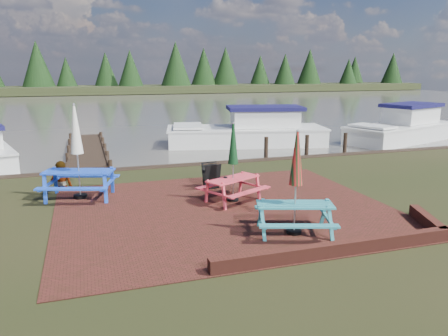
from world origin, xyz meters
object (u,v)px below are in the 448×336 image
picnic_table_teal (295,199)px  boat_near (250,133)px  chalkboard (211,176)px  picnic_table_blue (78,166)px  jetty (87,149)px  boat_far (403,129)px  picnic_table_red (233,175)px  person (60,161)px

picnic_table_teal → boat_near: 13.56m
boat_near → chalkboard: bearing=164.0°
picnic_table_teal → picnic_table_blue: picnic_table_blue is taller
picnic_table_teal → chalkboard: size_ratio=2.87×
jetty → boat_far: (17.05, -1.01, 0.37)m
jetty → picnic_table_blue: bearing=-92.2°
picnic_table_red → boat_far: (13.08, 8.55, -0.32)m
picnic_table_teal → picnic_table_blue: 6.64m
picnic_table_teal → jetty: 13.28m
picnic_table_red → jetty: picnic_table_red is taller
jetty → person: size_ratio=4.96×
picnic_table_blue → chalkboard: picnic_table_blue is taller
boat_far → chalkboard: bearing=99.0°
picnic_table_red → boat_near: picnic_table_red is taller
boat_far → picnic_table_red: bearing=104.1°
picnic_table_blue → boat_near: bearing=61.1°
person → picnic_table_teal: bearing=139.3°
picnic_table_teal → person: bearing=150.4°
chalkboard → boat_far: bearing=21.9°
picnic_table_red → picnic_table_blue: bearing=131.1°
picnic_table_blue → person: size_ratio=1.53×
picnic_table_teal → chalkboard: 4.47m
picnic_table_teal → jetty: bearing=127.9°
picnic_table_teal → boat_near: bearing=91.4°
jetty → person: 6.68m
picnic_table_blue → boat_near: (8.68, 8.38, -0.51)m
boat_near → picnic_table_blue: bearing=146.4°
chalkboard → jetty: (-3.73, 8.09, -0.33)m
picnic_table_blue → boat_near: 12.08m
picnic_table_blue → chalkboard: (4.03, -0.22, -0.54)m
picnic_table_teal → chalkboard: bearing=117.8°
picnic_table_red → picnic_table_blue: picnic_table_blue is taller
person → picnic_table_blue: bearing=121.0°
picnic_table_red → person: 5.69m
picnic_table_blue → jetty: size_ratio=0.31×
boat_far → person: bearing=88.2°
boat_near → boat_far: (8.66, -1.52, 0.01)m
picnic_table_teal → person: (-5.36, 5.90, 0.06)m
jetty → boat_far: bearing=-3.4°
picnic_table_blue → jetty: 7.92m
jetty → boat_near: boat_near is taller
boat_near → person: size_ratio=4.81×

